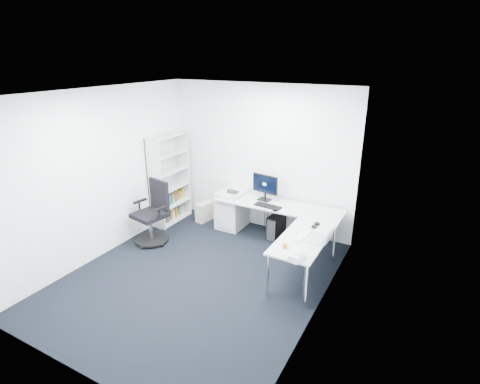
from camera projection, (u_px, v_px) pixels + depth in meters
The scene contains 22 objects.
ground at pixel (198, 277), 5.65m from camera, with size 4.20×4.20×0.00m, color black.
ceiling at pixel (190, 93), 4.71m from camera, with size 4.20×4.20×0.00m, color white.
wall_back at pixel (260, 158), 6.91m from camera, with size 3.60×0.02×2.70m, color white.
wall_front at pixel (63, 263), 3.45m from camera, with size 3.60×0.02×2.70m, color white.
wall_left at pixel (102, 174), 5.98m from camera, with size 0.02×4.20×2.70m, color white.
wall_right at pixel (321, 219), 4.37m from camera, with size 0.02×4.20×2.70m, color white.
l_desk at pixel (270, 229), 6.44m from camera, with size 2.28×1.28×0.67m, color #B5B8B7, non-canonical shape.
drawer_pedestal at pixel (232, 209), 7.19m from camera, with size 0.47×0.59×0.72m, color #B5B8B7.
bookshelf at pixel (170, 179), 7.27m from camera, with size 0.34×0.87×1.74m, color silver, non-canonical shape.
task_chair at pixel (149, 213), 6.51m from camera, with size 0.62×0.62×1.11m, color black, non-canonical shape.
black_pc_tower at pixel (276, 226), 6.80m from camera, with size 0.20×0.44×0.43m, color black.
beige_pc_tower at pixel (205, 211), 7.51m from camera, with size 0.18×0.40×0.38m, color #B9B59D.
power_strip at pixel (300, 239), 6.75m from camera, with size 0.34×0.06×0.04m, color silver.
monitor at pixel (265, 187), 6.71m from camera, with size 0.51×0.16×0.49m, color black, non-canonical shape.
black_keyboard at pixel (268, 206), 6.49m from camera, with size 0.48×0.17×0.02m, color black.
mouse at pixel (276, 210), 6.33m from camera, with size 0.06×0.10×0.03m, color black.
desk_phone at pixel (233, 192), 6.99m from camera, with size 0.18×0.18×0.13m, color #2A2A2C, non-canonical shape.
laptop at pixel (317, 233), 5.31m from camera, with size 0.32×0.31×0.23m, color silver, non-canonical shape.
white_keyboard at pixel (302, 236), 5.45m from camera, with size 0.12×0.42×0.01m, color silver.
headphones at pixel (316, 225), 5.76m from camera, with size 0.12×0.19×0.05m, color black, non-canonical shape.
orange_fruit at pixel (285, 245), 5.11m from camera, with size 0.07×0.07×0.07m, color orange.
tissue_box at pixel (297, 256), 4.82m from camera, with size 0.13×0.25×0.09m, color silver.
Camera 1 is at (2.87, -3.96, 3.17)m, focal length 28.00 mm.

